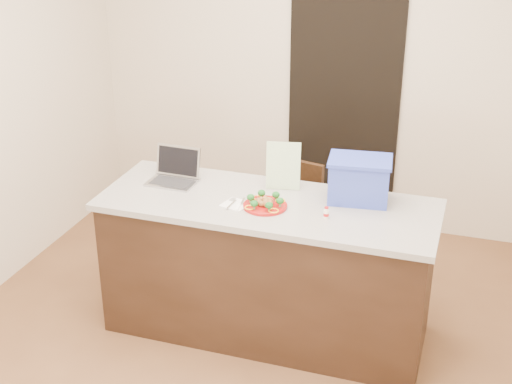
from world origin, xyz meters
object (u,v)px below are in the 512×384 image
(island, at_px, (267,267))
(plate, at_px, (265,205))
(napkin, at_px, (236,204))
(chair, at_px, (293,216))
(laptop, at_px, (175,172))
(blue_box, at_px, (359,179))
(yogurt_bottle, at_px, (326,213))

(island, bearing_deg, plate, -84.12)
(napkin, bearing_deg, island, 30.05)
(island, relative_size, chair, 2.29)
(plate, xyz_separation_m, laptop, (-0.67, 0.20, 0.05))
(laptop, bearing_deg, plate, -14.50)
(island, height_order, napkin, napkin)
(laptop, bearing_deg, island, -8.81)
(napkin, xyz_separation_m, chair, (0.15, 0.77, -0.41))
(napkin, height_order, blue_box, blue_box)
(plate, relative_size, blue_box, 0.66)
(laptop, relative_size, chair, 0.35)
(laptop, height_order, blue_box, blue_box)
(chair, bearing_deg, island, -75.62)
(plate, relative_size, laptop, 0.85)
(island, bearing_deg, laptop, 169.12)
(napkin, relative_size, chair, 0.17)
(yogurt_bottle, distance_m, laptop, 1.08)
(island, bearing_deg, napkin, -149.95)
(yogurt_bottle, bearing_deg, blue_box, 66.77)
(plate, relative_size, napkin, 1.77)
(plate, bearing_deg, chair, 91.83)
(napkin, xyz_separation_m, laptop, (-0.50, 0.23, 0.06))
(island, bearing_deg, chair, 91.39)
(blue_box, height_order, chair, blue_box)
(plate, distance_m, chair, 0.85)
(yogurt_bottle, bearing_deg, laptop, 167.69)
(island, distance_m, yogurt_bottle, 0.63)
(yogurt_bottle, xyz_separation_m, laptop, (-1.05, 0.23, 0.03))
(plate, xyz_separation_m, yogurt_bottle, (0.38, -0.03, 0.02))
(island, relative_size, plate, 7.78)
(blue_box, bearing_deg, napkin, -163.54)
(island, bearing_deg, blue_box, 21.10)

